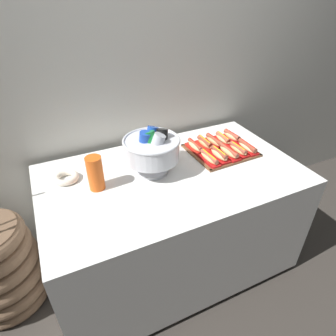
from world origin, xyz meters
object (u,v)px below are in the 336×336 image
Objects in this scene: hot_dog_6 at (205,143)px; cup_stack at (95,173)px; hot_dog_2 at (229,152)px; buffet_table at (172,219)px; hot_dog_9 at (232,136)px; hot_dog_4 at (247,147)px; hot_dog_8 at (223,139)px; hot_dog_0 at (209,158)px; hot_dog_3 at (238,150)px; punch_bowl at (152,148)px; donut at (66,178)px; hot_dog_1 at (219,155)px; hot_dog_7 at (214,141)px; hot_dog_5 at (195,146)px; serving_tray at (221,151)px.

cup_stack reaches higher than hot_dog_6.
hot_dog_6 is (-0.08, 0.16, 0.00)m from hot_dog_2.
buffet_table is 0.71m from hot_dog_9.
hot_dog_2 is 1.04× the size of hot_dog_4.
hot_dog_4 is at bearing -63.79° from hot_dog_8.
hot_dog_0 is 1.08× the size of hot_dog_3.
buffet_table is 0.55m from punch_bowl.
buffet_table is at bearing -18.57° from donut.
hot_dog_2 is at bearing -6.25° from punch_bowl.
hot_dog_4 is 1.25× the size of donut.
hot_dog_1 is 1.00× the size of hot_dog_3.
hot_dog_0 is 0.94× the size of cup_stack.
hot_dog_7 is 1.10× the size of hot_dog_8.
hot_dog_6 reaches higher than hot_dog_5.
hot_dog_9 is at bearing 9.98° from punch_bowl.
buffet_table is 8.37× the size of hot_dog_0.
hot_dog_2 is (0.40, 0.01, 0.41)m from buffet_table.
hot_dog_9 is (0.22, 0.01, -0.00)m from hot_dog_6.
hot_dog_0 is at bearing -3.40° from cup_stack.
hot_dog_1 is 0.45m from punch_bowl.
buffet_table is at bearing -156.15° from hot_dog_7.
hot_dog_5 is (-0.16, 0.16, -0.00)m from hot_dog_2.
buffet_table is 9.36× the size of hot_dog_8.
hot_dog_4 is at bearing -27.04° from serving_tray.
hot_dog_9 reaches higher than serving_tray.
hot_dog_2 is at bearing -88.23° from serving_tray.
punch_bowl reaches higher than hot_dog_8.
hot_dog_6 is 0.51× the size of punch_bowl.
cup_stack reaches higher than hot_dog_4.
hot_dog_0 is at bearing 1.55° from buffet_table.
hot_dog_9 is at bearing -0.70° from donut.
serving_tray is at bearing -149.42° from hot_dog_9.
hot_dog_1 is 1.06× the size of hot_dog_9.
hot_dog_5 is at bearing -178.23° from hot_dog_7.
buffet_table is 9.65× the size of hot_dog_9.
hot_dog_4 is 0.55× the size of punch_bowl.
hot_dog_4 is 0.17m from hot_dog_9.
hot_dog_8 is (0.14, 0.17, -0.00)m from hot_dog_1.
hot_dog_5 is at bearing 152.96° from hot_dog_4.
hot_dog_9 is at bearing 1.77° from hot_dog_5.
hot_dog_3 and hot_dog_4 have the same top height.
hot_dog_0 is 1.10× the size of hot_dog_6.
hot_dog_9 is (0.22, 0.17, -0.00)m from hot_dog_1.
hot_dog_4 is (0.15, -0.08, 0.03)m from serving_tray.
hot_dog_9 is at bearing 67.32° from hot_dog_3.
hot_dog_6 is 1.17× the size of donut.
donut reaches higher than buffet_table.
punch_bowl is at bearing 175.57° from hot_dog_4.
hot_dog_5 is at bearing 134.04° from hot_dog_2.
hot_dog_0 is at bearing -141.98° from hot_dog_8.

